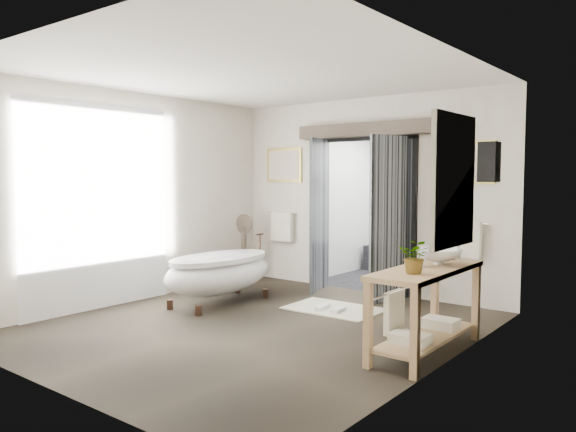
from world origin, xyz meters
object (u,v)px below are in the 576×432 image
Objects in this scene: clawfoot_tub at (219,272)px; rug at (334,309)px; vanity at (424,302)px; basin at (438,256)px.

rug is at bearing 25.67° from clawfoot_tub.
vanity is at bearing -29.90° from rug.
rug is 2.07m from basin.
basin reaches higher than vanity.
clawfoot_tub is 1.53× the size of rug.
vanity is 3.40× the size of basin.
vanity reaches higher than rug.
rug is (-1.69, 0.97, -0.50)m from vanity.
basin is at bearing 84.72° from vanity.
clawfoot_tub is 3.90× the size of basin.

